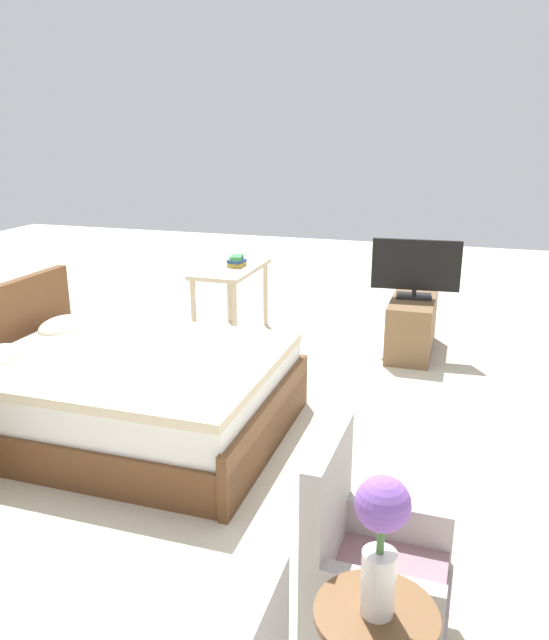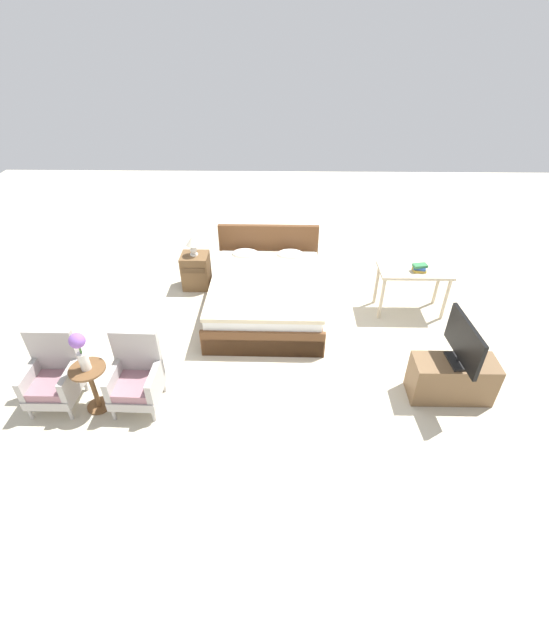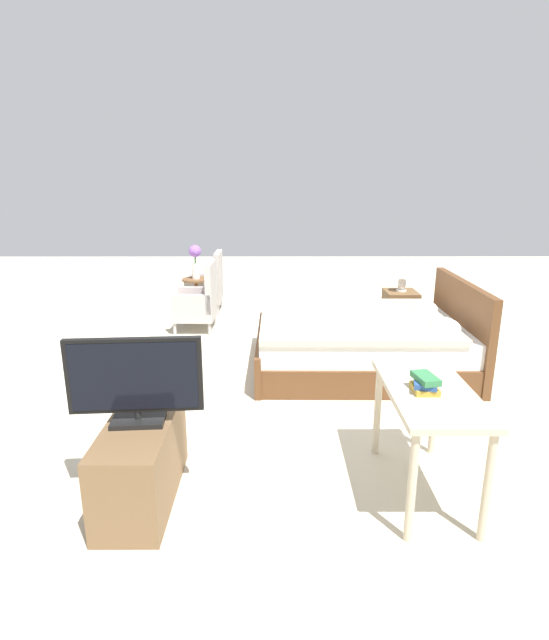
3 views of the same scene
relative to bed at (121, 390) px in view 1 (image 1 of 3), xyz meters
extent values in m
plane|color=beige|center=(0.14, -0.97, -0.30)|extent=(16.00, 16.00, 0.00)
cube|color=brown|center=(0.00, -0.05, -0.16)|extent=(1.64, 2.20, 0.28)
cube|color=white|center=(0.00, -0.05, 0.10)|extent=(1.58, 2.11, 0.24)
cube|color=beige|center=(0.00, -0.13, 0.25)|extent=(1.62, 1.94, 0.06)
cube|color=brown|center=(0.01, 1.00, 0.18)|extent=(1.66, 0.10, 0.96)
cube|color=brown|center=(-0.01, -1.11, -0.10)|extent=(1.66, 0.08, 0.40)
ellipsoid|color=white|center=(0.37, 0.71, 0.29)|extent=(0.44, 0.28, 0.14)
cylinder|color=#ADA8A3|center=(-1.20, -2.27, -0.22)|extent=(0.04, 0.04, 0.16)
cylinder|color=#ADA8A3|center=(-1.19, -1.81, -0.22)|extent=(0.04, 0.04, 0.16)
cube|color=#ADA8A3|center=(-1.43, -2.03, -0.08)|extent=(0.55, 0.55, 0.12)
cube|color=gray|center=(-1.43, -2.03, 0.03)|extent=(0.51, 0.51, 0.10)
cube|color=#ADA8A3|center=(-1.42, -1.80, 0.30)|extent=(0.54, 0.09, 0.64)
cube|color=#ADA8A3|center=(-1.66, -2.02, 0.11)|extent=(0.08, 0.51, 0.26)
cube|color=#ADA8A3|center=(-1.19, -2.04, 0.11)|extent=(0.08, 0.51, 0.26)
cylinder|color=brown|center=(-1.91, -2.07, 0.30)|extent=(0.40, 0.40, 0.02)
cylinder|color=silver|center=(-1.91, -2.07, 0.42)|extent=(0.11, 0.11, 0.22)
cylinder|color=#477538|center=(-1.91, -2.07, 0.58)|extent=(0.02, 0.02, 0.10)
sphere|color=#8956B7|center=(-1.91, -2.07, 0.70)|extent=(0.17, 0.17, 0.17)
cube|color=brown|center=(2.26, -1.81, -0.03)|extent=(0.96, 0.40, 0.53)
cube|color=black|center=(2.26, -1.81, 0.25)|extent=(0.22, 0.33, 0.03)
cylinder|color=black|center=(2.26, -1.81, 0.29)|extent=(0.04, 0.04, 0.05)
cube|color=black|center=(2.26, -1.81, 0.55)|extent=(0.10, 0.81, 0.47)
cube|color=black|center=(2.28, -1.80, 0.55)|extent=(0.06, 0.75, 0.42)
cylinder|color=beige|center=(1.72, -0.21, 0.05)|extent=(0.05, 0.05, 0.69)
cylinder|color=beige|center=(2.66, -0.21, 0.05)|extent=(0.05, 0.05, 0.69)
cylinder|color=beige|center=(1.72, 0.21, 0.05)|extent=(0.05, 0.05, 0.69)
cylinder|color=beige|center=(2.66, 0.21, 0.05)|extent=(0.05, 0.05, 0.69)
cube|color=beige|center=(2.19, 0.00, 0.41)|extent=(1.04, 0.52, 0.04)
cube|color=#B79333|center=(2.23, -0.04, 0.45)|extent=(0.17, 0.15, 0.04)
cube|color=#284C8E|center=(2.23, -0.04, 0.48)|extent=(0.19, 0.17, 0.03)
cube|color=#337A47|center=(2.23, -0.04, 0.52)|extent=(0.22, 0.15, 0.04)
camera|label=1|loc=(-3.53, -2.24, 1.77)|focal=35.00mm
camera|label=2|loc=(0.22, -5.52, 3.51)|focal=24.00mm
camera|label=3|loc=(5.05, -0.97, 1.70)|focal=28.00mm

